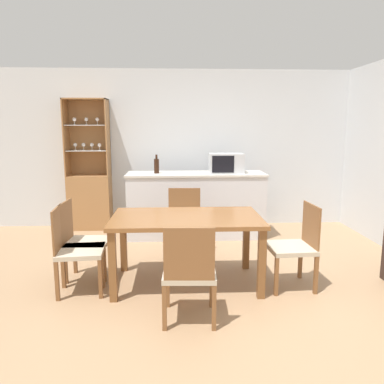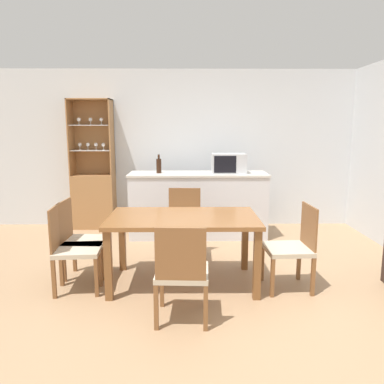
{
  "view_description": "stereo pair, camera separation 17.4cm",
  "coord_description": "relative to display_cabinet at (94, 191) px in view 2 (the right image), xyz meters",
  "views": [
    {
      "loc": [
        -0.33,
        -3.59,
        1.64
      ],
      "look_at": [
        -0.1,
        1.04,
        0.83
      ],
      "focal_mm": 35.0,
      "sensor_mm": 36.0,
      "label": 1
    },
    {
      "loc": [
        -0.15,
        -3.59,
        1.64
      ],
      "look_at": [
        -0.1,
        1.04,
        0.83
      ],
      "focal_mm": 35.0,
      "sensor_mm": 36.0,
      "label": 2
    }
  ],
  "objects": [
    {
      "name": "ground_plane",
      "position": [
        1.69,
        -2.43,
        -0.61
      ],
      "size": [
        18.0,
        18.0,
        0.0
      ],
      "primitive_type": "plane",
      "color": "#A37F5B"
    },
    {
      "name": "wall_back",
      "position": [
        1.69,
        0.2,
        0.66
      ],
      "size": [
        6.8,
        0.06,
        2.55
      ],
      "color": "silver",
      "rests_on": "ground_plane"
    },
    {
      "name": "kitchen_counter",
      "position": [
        1.69,
        -0.52,
        -0.13
      ],
      "size": [
        2.05,
        0.61,
        0.96
      ],
      "color": "silver",
      "rests_on": "ground_plane"
    },
    {
      "name": "display_cabinet",
      "position": [
        0.0,
        0.0,
        0.0
      ],
      "size": [
        0.67,
        0.36,
        2.07
      ],
      "color": "#A37042",
      "rests_on": "ground_plane"
    },
    {
      "name": "dining_table",
      "position": [
        1.48,
        -2.27,
        0.03
      ],
      "size": [
        1.53,
        0.89,
        0.73
      ],
      "color": "brown",
      "rests_on": "ground_plane"
    },
    {
      "name": "dining_chair_side_right_near",
      "position": [
        2.59,
        -2.4,
        -0.18
      ],
      "size": [
        0.46,
        0.46,
        0.87
      ],
      "rotation": [
        0.0,
        0.0,
        1.62
      ],
      "color": "#C1B299",
      "rests_on": "ground_plane"
    },
    {
      "name": "dining_chair_head_far",
      "position": [
        1.49,
        -1.48,
        -0.18
      ],
      "size": [
        0.46,
        0.46,
        0.87
      ],
      "rotation": [
        0.0,
        0.0,
        3.11
      ],
      "color": "#C1B299",
      "rests_on": "ground_plane"
    },
    {
      "name": "dining_chair_side_left_near",
      "position": [
        0.38,
        -2.4,
        -0.18
      ],
      "size": [
        0.48,
        0.48,
        0.87
      ],
      "rotation": [
        0.0,
        0.0,
        -1.49
      ],
      "color": "#C1B299",
      "rests_on": "ground_plane"
    },
    {
      "name": "dining_chair_side_left_far",
      "position": [
        0.38,
        -2.13,
        -0.18
      ],
      "size": [
        0.46,
        0.46,
        0.87
      ],
      "rotation": [
        0.0,
        0.0,
        -1.61
      ],
      "color": "#C1B299",
      "rests_on": "ground_plane"
    },
    {
      "name": "dining_chair_head_near",
      "position": [
        1.48,
        -3.05,
        -0.18
      ],
      "size": [
        0.46,
        0.46,
        0.87
      ],
      "rotation": [
        0.0,
        0.0,
        -0.05
      ],
      "color": "#C1B299",
      "rests_on": "ground_plane"
    },
    {
      "name": "microwave",
      "position": [
        2.14,
        -0.5,
        0.49
      ],
      "size": [
        0.5,
        0.34,
        0.28
      ],
      "color": "#B7BABF",
      "rests_on": "kitchen_counter"
    },
    {
      "name": "wine_bottle",
      "position": [
        1.11,
        -0.54,
        0.46
      ],
      "size": [
        0.07,
        0.07,
        0.27
      ],
      "color": "black",
      "rests_on": "kitchen_counter"
    }
  ]
}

